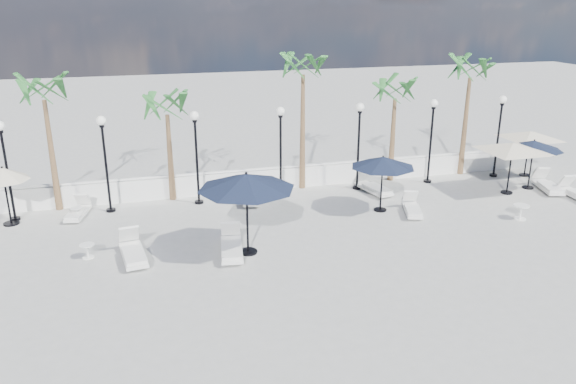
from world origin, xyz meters
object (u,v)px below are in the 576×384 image
object	(u,v)px
lounger_4	(249,195)
parasol_navy_left	(246,182)
lounger_1	(133,252)
lounger_2	(78,211)
parasol_cream_sq_b	(530,132)
parasol_navy_mid	(383,162)
parasol_cream_small	(3,175)
lounger_3	(232,247)
lounger_7	(547,185)
parasol_navy_right	(534,145)
lounger_5	(412,208)
lounger_6	(373,187)
parasol_cream_sq_a	(513,143)

from	to	relation	value
lounger_4	parasol_navy_left	distance (m)	5.55
lounger_1	lounger_2	size ratio (longest dim) A/B	1.17
lounger_2	parasol_cream_sq_b	bearing A→B (deg)	12.89
parasol_navy_mid	parasol_cream_small	size ratio (longest dim) A/B	1.12
lounger_3	parasol_cream_sq_b	bearing A→B (deg)	26.58
lounger_4	parasol_navy_mid	xyz separation A→B (m)	(4.81, -2.51, 1.74)
lounger_3	parasol_cream_sq_b	world-z (taller)	parasol_cream_sq_b
lounger_1	lounger_7	xyz separation A→B (m)	(17.69, 2.26, -0.00)
lounger_3	parasol_cream_small	distance (m)	9.07
parasol_navy_right	parasol_cream_small	xyz separation A→B (m)	(-21.48, 1.56, -0.03)
lounger_3	lounger_5	xyz separation A→B (m)	(7.50, 1.77, -0.04)
lounger_6	parasol_cream_sq_b	distance (m)	8.24
parasol_navy_right	parasol_navy_left	bearing A→B (deg)	-166.27
lounger_5	parasol_navy_right	size ratio (longest dim) A/B	0.76
lounger_3	lounger_7	xyz separation A→B (m)	(14.55, 2.72, -0.00)
lounger_6	lounger_7	world-z (taller)	lounger_6
parasol_navy_left	parasol_cream_small	bearing A→B (deg)	149.02
parasol_cream_small	lounger_4	bearing A→B (deg)	0.85
lounger_6	lounger_3	bearing A→B (deg)	-159.43
lounger_1	parasol_cream_sq_b	xyz separation A→B (m)	(18.21, 4.45, 1.87)
lounger_4	parasol_cream_small	bearing A→B (deg)	-172.85
parasol_cream_sq_b	lounger_2	bearing A→B (deg)	179.95
lounger_3	parasol_cream_small	xyz separation A→B (m)	(-7.51, 4.80, 1.67)
parasol_navy_left	lounger_5	bearing A→B (deg)	14.61
lounger_4	lounger_5	size ratio (longest dim) A/B	1.13
lounger_3	lounger_6	xyz separation A→B (m)	(7.04, 4.54, -0.00)
lounger_7	parasol_navy_right	world-z (taller)	parasol_navy_right
parasol_cream_sq_b	parasol_cream_small	xyz separation A→B (m)	(-22.57, -0.11, -0.20)
lounger_1	parasol_navy_right	bearing A→B (deg)	2.47
lounger_6	lounger_7	bearing A→B (deg)	-25.88
lounger_2	lounger_5	size ratio (longest dim) A/B	0.98
lounger_4	parasol_navy_mid	distance (m)	5.70
lounger_2	lounger_4	xyz separation A→B (m)	(6.76, 0.00, 0.04)
lounger_2	lounger_1	bearing A→B (deg)	-52.98
lounger_2	parasol_cream_sq_a	distance (m)	17.99
lounger_7	parasol_navy_mid	xyz separation A→B (m)	(-8.11, -0.30, 1.73)
lounger_1	lounger_3	distance (m)	3.18
lounger_7	parasol_cream_sq_a	world-z (taller)	parasol_cream_sq_a
parasol_cream_sq_b	parasol_navy_right	bearing A→B (deg)	-123.18
lounger_5	parasol_cream_small	bearing A→B (deg)	-172.28
lounger_7	lounger_4	bearing A→B (deg)	-173.46
lounger_7	parasol_navy_left	bearing A→B (deg)	-152.61
parasol_cream_sq_a	parasol_cream_small	size ratio (longest dim) A/B	2.16
lounger_2	lounger_5	distance (m)	13.03
lounger_7	parasol_cream_sq_b	world-z (taller)	parasol_cream_sq_b
lounger_4	parasol_navy_mid	size ratio (longest dim) A/B	0.84
lounger_6	parasol_navy_right	size ratio (longest dim) A/B	0.88
parasol_cream_sq_b	parasol_cream_small	world-z (taller)	parasol_cream_sq_b
lounger_5	parasol_cream_sq_b	xyz separation A→B (m)	(7.56, 3.13, 1.91)
lounger_4	parasol_navy_right	size ratio (longest dim) A/B	0.86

